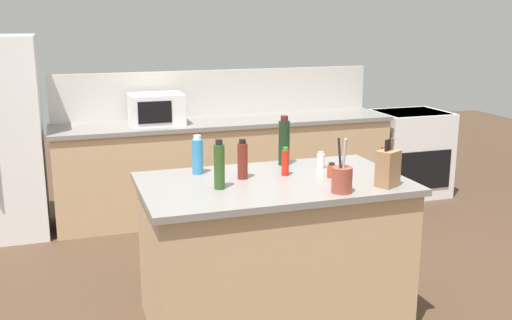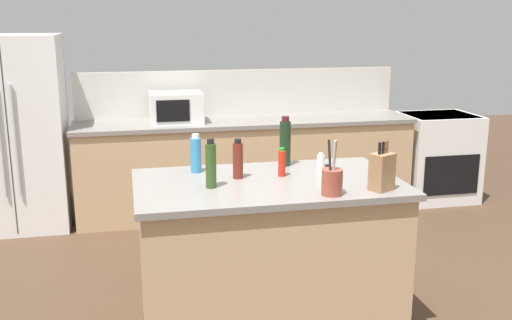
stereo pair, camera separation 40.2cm
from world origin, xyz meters
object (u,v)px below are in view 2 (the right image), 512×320
object	(u,v)px
range_oven	(437,156)
wine_bottle	(285,143)
microwave	(176,108)
olive_oil_bottle	(211,165)
utensil_crock	(332,181)
salt_shaker	(321,162)
dish_soap_bottle	(196,154)
spice_jar_paprika	(328,173)
soy_sauce_bottle	(381,166)
refrigerator	(16,133)
vinegar_bottle	(238,160)
hot_sauce_bottle	(282,163)
knife_block	(382,171)

from	to	relation	value
range_oven	wine_bottle	size ratio (longest dim) A/B	2.71
microwave	olive_oil_bottle	bearing A→B (deg)	-89.69
utensil_crock	wine_bottle	world-z (taller)	wine_bottle
olive_oil_bottle	salt_shaker	bearing A→B (deg)	18.53
microwave	dish_soap_bottle	size ratio (longest dim) A/B	1.94
spice_jar_paprika	range_oven	bearing A→B (deg)	48.21
salt_shaker	soy_sauce_bottle	bearing A→B (deg)	-51.48
olive_oil_bottle	refrigerator	bearing A→B (deg)	122.46
wine_bottle	vinegar_bottle	size ratio (longest dim) A/B	1.35
range_oven	vinegar_bottle	bearing A→B (deg)	-140.56
hot_sauce_bottle	salt_shaker	xyz separation A→B (m)	(0.29, 0.09, -0.03)
range_oven	olive_oil_bottle	size ratio (longest dim) A/B	3.09
microwave	knife_block	xyz separation A→B (m)	(0.98, -2.53, -0.03)
refrigerator	salt_shaker	xyz separation A→B (m)	(2.24, -2.06, 0.11)
soy_sauce_bottle	salt_shaker	world-z (taller)	soy_sauce_bottle
dish_soap_bottle	wine_bottle	distance (m)	0.62
microwave	hot_sauce_bottle	world-z (taller)	microwave
spice_jar_paprika	wine_bottle	world-z (taller)	wine_bottle
spice_jar_paprika	olive_oil_bottle	distance (m)	0.74
dish_soap_bottle	salt_shaker	world-z (taller)	dish_soap_bottle
range_oven	wine_bottle	world-z (taller)	wine_bottle
knife_block	dish_soap_bottle	bearing A→B (deg)	119.88
microwave	dish_soap_bottle	distance (m)	1.89
wine_bottle	refrigerator	bearing A→B (deg)	137.15
range_oven	microwave	world-z (taller)	microwave
olive_oil_bottle	microwave	bearing A→B (deg)	90.31
range_oven	wine_bottle	xyz separation A→B (m)	(-2.18, -1.84, 0.63)
spice_jar_paprika	olive_oil_bottle	world-z (taller)	olive_oil_bottle
knife_block	utensil_crock	world-z (taller)	utensil_crock
soy_sauce_bottle	vinegar_bottle	world-z (taller)	vinegar_bottle
refrigerator	range_oven	xyz separation A→B (m)	(4.22, -0.05, -0.42)
salt_shaker	microwave	bearing A→B (deg)	111.17
wine_bottle	range_oven	bearing A→B (deg)	40.26
spice_jar_paprika	hot_sauce_bottle	world-z (taller)	hot_sauce_bottle
hot_sauce_bottle	vinegar_bottle	xyz separation A→B (m)	(-0.28, 0.01, 0.03)
spice_jar_paprika	salt_shaker	world-z (taller)	salt_shaker
soy_sauce_bottle	wine_bottle	xyz separation A→B (m)	(-0.47, 0.51, 0.07)
knife_block	utensil_crock	bearing A→B (deg)	157.51
spice_jar_paprika	vinegar_bottle	distance (m)	0.57
spice_jar_paprika	soy_sauce_bottle	xyz separation A→B (m)	(0.30, -0.11, 0.05)
dish_soap_bottle	vinegar_bottle	size ratio (longest dim) A/B	1.00
knife_block	salt_shaker	world-z (taller)	knife_block
hot_sauce_bottle	vinegar_bottle	size ratio (longest dim) A/B	0.73
soy_sauce_bottle	hot_sauce_bottle	bearing A→B (deg)	156.16
microwave	salt_shaker	size ratio (longest dim) A/B	4.28
range_oven	dish_soap_bottle	size ratio (longest dim) A/B	3.64
knife_block	refrigerator	bearing A→B (deg)	105.67
utensil_crock	dish_soap_bottle	world-z (taller)	utensil_crock
utensil_crock	soy_sauce_bottle	xyz separation A→B (m)	(0.39, 0.21, 0.01)
olive_oil_bottle	wine_bottle	bearing A→B (deg)	36.84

